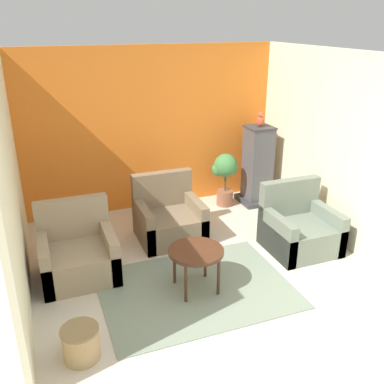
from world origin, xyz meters
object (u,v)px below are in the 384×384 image
wicker_basket (81,342)px  armchair_left (78,255)px  coffee_table (196,254)px  parrot (260,120)px  birdcage (257,167)px  armchair_right (299,230)px  armchair_middle (169,220)px  potted_plant (225,173)px

wicker_basket → armchair_left: bearing=83.7°
coffee_table → parrot: parrot is taller
birdcage → parrot: (0.00, 0.00, 0.79)m
birdcage → parrot: parrot is taller
armchair_right → parrot: parrot is taller
birdcage → wicker_basket: (-3.24, -2.65, -0.45)m
armchair_right → armchair_middle: size_ratio=1.00×
armchair_left → potted_plant: armchair_left is taller
armchair_middle → birdcage: (1.78, 0.71, 0.34)m
armchair_right → potted_plant: 1.73m
armchair_middle → potted_plant: armchair_middle is taller
parrot → potted_plant: parrot is taller
armchair_middle → potted_plant: bearing=32.1°
armchair_left → birdcage: size_ratio=0.68×
coffee_table → potted_plant: size_ratio=0.70×
parrot → armchair_left: bearing=-158.2°
parrot → coffee_table: bearing=-132.9°
armchair_right → parrot: bearing=81.7°
coffee_table → armchair_left: size_ratio=0.70×
armchair_middle → wicker_basket: armchair_middle is taller
armchair_left → armchair_middle: (1.31, 0.53, 0.00)m
armchair_middle → birdcage: size_ratio=0.68×
armchair_right → wicker_basket: 3.18m
armchair_left → birdcage: birdcage is taller
armchair_left → birdcage: bearing=21.8°
armchair_left → potted_plant: (2.53, 1.30, 0.29)m
armchair_left → armchair_right: same height
armchair_middle → armchair_right: bearing=-30.6°
wicker_basket → potted_plant: bearing=45.2°
parrot → wicker_basket: parrot is taller
coffee_table → wicker_basket: bearing=-155.4°
armchair_right → birdcage: 1.67m
parrot → wicker_basket: size_ratio=0.69×
coffee_table → armchair_left: 1.46m
armchair_left → wicker_basket: armchair_left is taller
armchair_left → parrot: bearing=21.8°
parrot → armchair_right: bearing=-98.3°
coffee_table → potted_plant: bearing=57.6°
birdcage → potted_plant: bearing=173.7°
coffee_table → wicker_basket: (-1.37, -0.63, -0.29)m
coffee_table → birdcage: birdcage is taller
armchair_middle → wicker_basket: 2.44m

